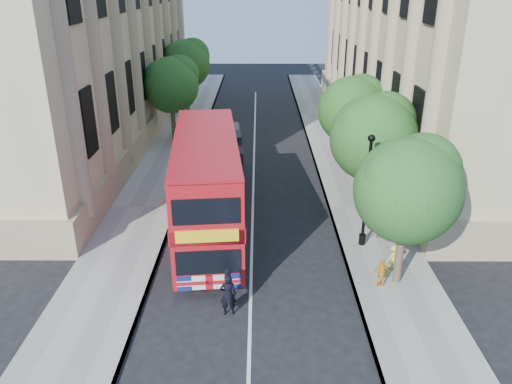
{
  "coord_description": "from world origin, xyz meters",
  "views": [
    {
      "loc": [
        0.28,
        -13.95,
        11.18
      ],
      "look_at": [
        0.19,
        6.9,
        2.3
      ],
      "focal_mm": 35.0,
      "sensor_mm": 36.0,
      "label": 1
    }
  ],
  "objects_px": {
    "lamp_post": "(366,196)",
    "box_van": "(223,158)",
    "double_decker_bus": "(207,185)",
    "police_constable": "(228,295)",
    "woman_pedestrian": "(378,219)"
  },
  "relations": [
    {
      "from": "double_decker_bus",
      "to": "woman_pedestrian",
      "type": "bearing_deg",
      "value": -6.39
    },
    {
      "from": "woman_pedestrian",
      "to": "lamp_post",
      "type": "bearing_deg",
      "value": 46.5
    },
    {
      "from": "lamp_post",
      "to": "woman_pedestrian",
      "type": "relative_size",
      "value": 2.89
    },
    {
      "from": "box_van",
      "to": "police_constable",
      "type": "distance_m",
      "value": 13.1
    },
    {
      "from": "lamp_post",
      "to": "police_constable",
      "type": "distance_m",
      "value": 7.83
    },
    {
      "from": "double_decker_bus",
      "to": "lamp_post",
      "type": "bearing_deg",
      "value": -12.98
    },
    {
      "from": "double_decker_bus",
      "to": "police_constable",
      "type": "height_order",
      "value": "double_decker_bus"
    },
    {
      "from": "woman_pedestrian",
      "to": "double_decker_bus",
      "type": "bearing_deg",
      "value": 2.48
    },
    {
      "from": "lamp_post",
      "to": "double_decker_bus",
      "type": "bearing_deg",
      "value": 172.6
    },
    {
      "from": "lamp_post",
      "to": "police_constable",
      "type": "bearing_deg",
      "value": -139.17
    },
    {
      "from": "lamp_post",
      "to": "box_van",
      "type": "distance_m",
      "value": 10.59
    },
    {
      "from": "police_constable",
      "to": "woman_pedestrian",
      "type": "relative_size",
      "value": 0.92
    },
    {
      "from": "lamp_post",
      "to": "police_constable",
      "type": "height_order",
      "value": "lamp_post"
    },
    {
      "from": "box_van",
      "to": "woman_pedestrian",
      "type": "distance_m",
      "value": 10.55
    },
    {
      "from": "police_constable",
      "to": "box_van",
      "type": "bearing_deg",
      "value": -91.37
    }
  ]
}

